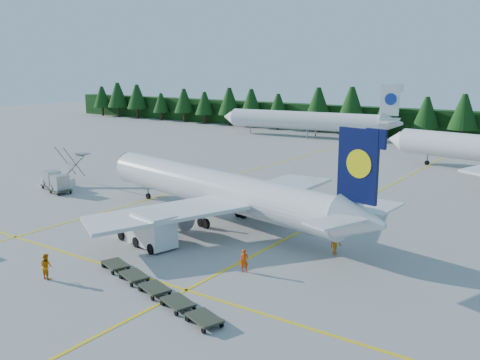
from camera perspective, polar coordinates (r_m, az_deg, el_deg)
The scene contains 14 objects.
ground at distance 45.15m, azimuth -6.56°, elevation -7.31°, with size 320.00×320.00×0.00m, color #979792.
taxi_stripe_a at distance 68.55m, azimuth -4.25°, elevation -0.52°, with size 0.25×120.00×0.01m, color yellow.
taxi_stripe_b at distance 58.30m, azimuth 11.18°, elevation -2.98°, with size 0.25×120.00×0.01m, color yellow.
taxi_stripe_cross at distance 41.17m, azimuth -12.18°, elevation -9.47°, with size 80.00×0.25×0.01m, color yellow.
treeline_hedge at distance 117.79m, azimuth 21.00°, elevation 5.49°, with size 220.00×4.00×6.00m, color black.
airliner_navy at distance 52.83m, azimuth -3.26°, elevation -0.82°, with size 35.64×29.04×10.48m.
airliner_far_left at distance 115.27m, azimuth 6.24°, elevation 6.38°, with size 39.05×8.04×11.37m.
airstairs at distance 71.30m, azimuth -18.67°, elevation 0.04°, with size 4.27×5.79×3.80m.
service_truck at distance 46.27m, azimuth -9.91°, elevation -5.05°, with size 6.41×3.54×2.93m.
dolly_train at distance 36.87m, azimuth -9.10°, elevation -11.27°, with size 13.52×5.07×0.13m.
uld_pair at distance 68.44m, azimuth -19.06°, elevation -0.10°, with size 5.66×3.23×1.87m.
crew_a at distance 39.81m, azimuth 0.46°, elevation -8.61°, with size 0.63×0.42×1.74m, color #D93B04.
crew_b at distance 41.03m, azimuth -19.97°, elevation -8.64°, with size 0.91×0.71×1.87m, color orange.
crew_c at distance 44.07m, azimuth 10.17°, elevation -6.68°, with size 0.75×0.51×1.81m, color orange.
Camera 1 is at (28.50, -31.67, 14.96)m, focal length 40.00 mm.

